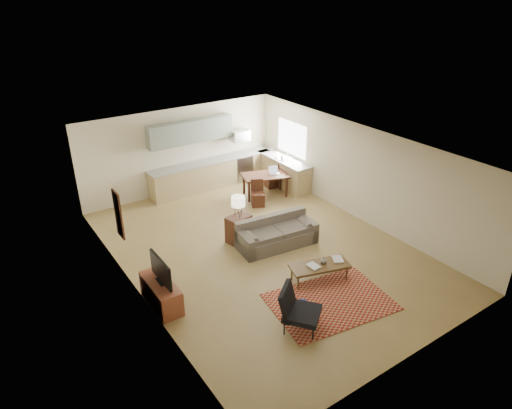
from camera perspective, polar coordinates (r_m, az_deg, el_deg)
room at (r=10.96m, az=0.88°, el=0.37°), size 9.00×9.00×9.00m
kitchen_counter_back at (r=15.01m, az=-5.50°, el=3.88°), size 4.26×0.64×0.92m
kitchen_counter_right at (r=15.12m, az=3.45°, el=4.13°), size 0.64×2.26×0.92m
kitchen_range at (r=15.53m, az=-1.95°, el=4.73°), size 0.62×0.62×0.90m
kitchen_microwave at (r=15.18m, az=-2.05°, el=8.62°), size 0.62×0.40×0.35m
upper_cabinets at (r=14.38m, az=-8.16°, el=9.04°), size 2.80×0.34×0.70m
window_right at (r=14.93m, az=4.48°, el=8.25°), size 0.02×1.40×1.05m
wall_art_left at (r=10.36m, az=-16.79°, el=-1.20°), size 0.06×0.42×1.10m
triptych at (r=14.40m, az=-9.79°, el=8.12°), size 1.70×0.04×0.50m
rug at (r=9.99m, az=9.26°, el=-11.93°), size 2.72×2.08×0.02m
sofa at (r=11.61m, az=2.65°, el=-3.55°), size 2.20×1.15×0.74m
coffee_table at (r=10.50m, az=7.91°, el=-8.40°), size 1.45×0.90×0.41m
book_a at (r=10.24m, az=6.74°, el=-7.87°), size 0.25×0.32×0.03m
book_b at (r=10.61m, az=9.59°, el=-6.77°), size 0.49×0.50×0.02m
vase at (r=10.43m, az=8.42°, el=-6.87°), size 0.17×0.17×0.16m
armchair at (r=9.02m, az=5.81°, el=-12.97°), size 1.09×1.09×0.89m
tv_credenza at (r=9.85m, az=-11.77°, el=-10.82°), size 0.47×1.21×0.56m
tv at (r=9.54m, az=-11.82°, el=-8.04°), size 0.09×0.93×0.56m
console_table at (r=11.81m, az=-2.17°, el=-3.06°), size 0.69×0.53×0.72m
table_lamp at (r=11.50m, az=-2.23°, el=-0.24°), size 0.41×0.41×0.58m
dining_table at (r=14.32m, az=1.15°, el=2.43°), size 1.58×1.20×0.71m
dining_chair_near at (r=13.66m, az=0.23°, el=1.41°), size 0.52×0.53×0.80m
dining_chair_far at (r=14.95m, az=2.00°, el=3.72°), size 0.46×0.47×0.83m
laptop at (r=14.23m, az=2.31°, el=4.28°), size 0.35×0.29×0.22m
soap_bottle at (r=14.83m, az=3.32°, el=5.98°), size 0.10×0.10×0.19m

